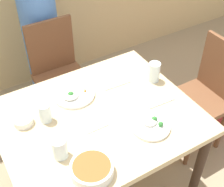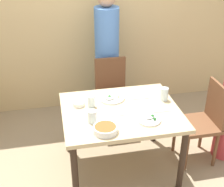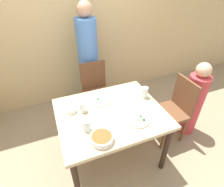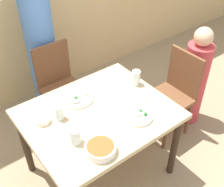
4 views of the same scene
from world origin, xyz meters
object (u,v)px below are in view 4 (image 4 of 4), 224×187
(chair_child_spot, at_px, (173,92))
(bowl_curry, at_px, (101,149))
(person_adult, at_px, (41,47))
(chair_adult_spot, at_px, (60,84))
(glass_water_tall, at_px, (59,113))
(person_child, at_px, (194,80))
(plate_rice_adult, at_px, (77,98))

(chair_child_spot, relative_size, bowl_curry, 4.27)
(person_adult, distance_m, bowl_curry, 1.48)
(chair_adult_spot, height_order, bowl_curry, chair_adult_spot)
(bowl_curry, bearing_deg, chair_adult_spot, 75.45)
(chair_child_spot, height_order, glass_water_tall, chair_child_spot)
(chair_adult_spot, xyz_separation_m, glass_water_tall, (-0.35, -0.68, 0.30))
(chair_child_spot, bearing_deg, person_child, 90.00)
(chair_adult_spot, bearing_deg, chair_child_spot, -44.14)
(chair_child_spot, relative_size, person_child, 0.82)
(chair_child_spot, height_order, bowl_curry, chair_child_spot)
(chair_child_spot, relative_size, glass_water_tall, 7.73)
(chair_child_spot, bearing_deg, person_adult, -143.74)
(chair_adult_spot, xyz_separation_m, person_adult, (0.00, 0.32, 0.29))
(glass_water_tall, bearing_deg, bowl_curry, -82.80)
(plate_rice_adult, xyz_separation_m, glass_water_tall, (-0.22, -0.11, 0.04))
(person_child, relative_size, glass_water_tall, 9.38)
(chair_child_spot, xyz_separation_m, glass_water_tall, (-1.17, 0.12, 0.30))
(chair_adult_spot, relative_size, glass_water_tall, 7.73)
(plate_rice_adult, bearing_deg, glass_water_tall, -154.49)
(bowl_curry, height_order, plate_rice_adult, same)
(person_adult, bearing_deg, chair_child_spot, -53.74)
(person_adult, xyz_separation_m, plate_rice_adult, (-0.13, -0.90, -0.04))
(chair_adult_spot, relative_size, plate_rice_adult, 3.50)
(chair_child_spot, xyz_separation_m, plate_rice_adult, (-0.95, 0.22, 0.25))
(bowl_curry, relative_size, glass_water_tall, 1.81)
(chair_adult_spot, bearing_deg, plate_rice_adult, -102.57)
(chair_child_spot, height_order, person_adult, person_adult)
(bowl_curry, bearing_deg, person_adult, 78.59)
(glass_water_tall, bearing_deg, person_child, -4.54)
(chair_child_spot, bearing_deg, plate_rice_adult, -103.19)
(plate_rice_adult, bearing_deg, person_child, -10.09)
(person_adult, distance_m, person_child, 1.61)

